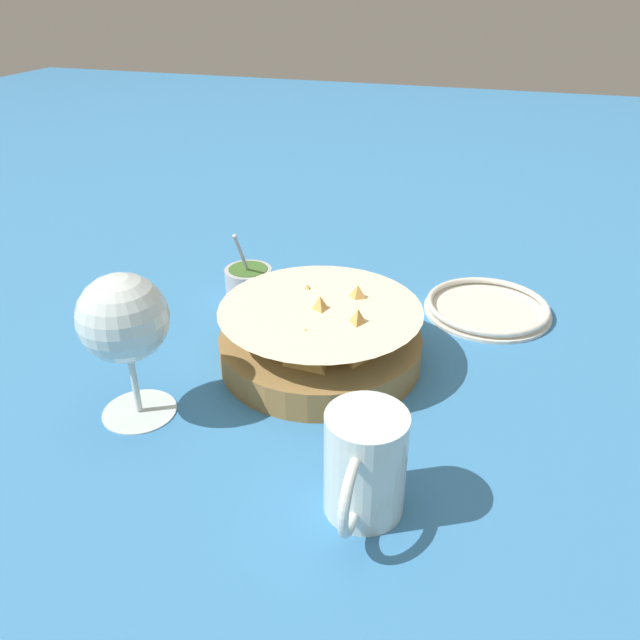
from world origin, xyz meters
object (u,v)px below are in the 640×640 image
food_basket (321,337)px  wine_glass (124,322)px  sauce_cup (249,282)px  side_plate (487,307)px  beer_mug (364,468)px

food_basket → wine_glass: (0.15, -0.15, 0.08)m
sauce_cup → side_plate: size_ratio=0.64×
sauce_cup → wine_glass: 0.29m
side_plate → sauce_cup: bearing=-80.0°
food_basket → beer_mug: size_ratio=2.19×
wine_glass → beer_mug: (0.06, 0.26, -0.06)m
sauce_cup → wine_glass: (0.28, -0.01, 0.08)m
beer_mug → wine_glass: bearing=-102.9°
sauce_cup → food_basket: bearing=49.3°
food_basket → wine_glass: 0.23m
sauce_cup → beer_mug: 0.42m
beer_mug → sauce_cup: bearing=-143.3°
beer_mug → side_plate: bearing=169.4°
food_basket → beer_mug: (0.21, 0.10, 0.01)m
sauce_cup → side_plate: sauce_cup is taller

